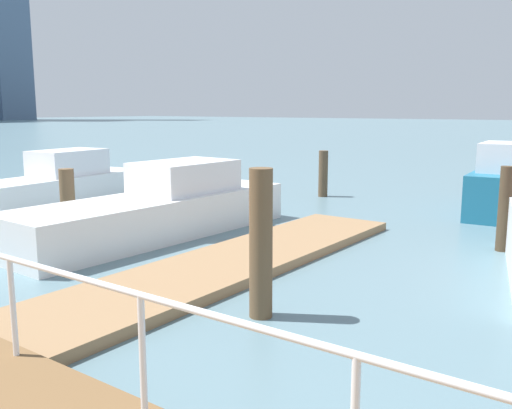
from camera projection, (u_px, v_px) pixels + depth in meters
floating_dock at (224, 266)px, 10.39m from camera, size 10.21×2.00×0.18m
boardwalk_railing at (69, 295)px, 5.21m from camera, size 0.06×29.27×1.08m
dock_piling_0 at (505, 209)px, 11.71m from camera, size 0.27×0.27×1.79m
dock_piling_1 at (68, 200)px, 13.59m from camera, size 0.35×0.35×1.53m
dock_piling_2 at (323, 174)px, 19.03m from camera, size 0.31×0.31×1.56m
dock_piling_4 at (261, 244)px, 7.93m from camera, size 0.33×0.33×2.15m
moored_boat_1 at (506, 185)px, 16.06m from camera, size 4.77×1.89×2.04m
moored_boat_2 at (161, 209)px, 13.27m from camera, size 7.34×2.24×1.69m
moored_boat_3 at (61, 186)px, 17.03m from camera, size 5.74×2.28×1.71m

